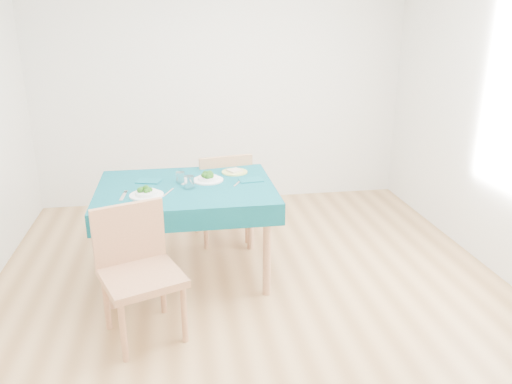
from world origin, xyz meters
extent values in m
cube|color=olive|center=(0.00, 0.00, -0.01)|extent=(4.00, 4.50, 0.02)
cube|color=silver|center=(0.00, 2.25, 1.35)|extent=(4.00, 0.02, 2.70)
cube|color=silver|center=(0.00, -2.25, 1.35)|extent=(4.00, 0.02, 2.70)
cube|color=#074853|center=(-0.46, 0.48, 0.38)|extent=(1.33, 1.01, 0.76)
cube|color=#A6724E|center=(-0.78, -0.29, 0.59)|extent=(0.62, 0.65, 1.17)
cube|color=#A6724E|center=(-0.14, 1.17, 0.59)|extent=(0.55, 0.59, 1.17)
cube|color=silver|center=(-0.92, 0.32, 0.76)|extent=(0.05, 0.20, 0.00)
cube|color=silver|center=(-0.60, 0.34, 0.76)|extent=(0.09, 0.19, 0.00)
cube|color=silver|center=(-0.47, 0.60, 0.76)|extent=(0.06, 0.19, 0.00)
cube|color=silver|center=(-0.06, 0.50, 0.76)|extent=(0.11, 0.20, 0.00)
cube|color=#0A505C|center=(-0.75, 0.64, 0.76)|extent=(0.21, 0.17, 0.01)
cube|color=#0A505C|center=(0.05, 0.54, 0.76)|extent=(0.19, 0.14, 0.01)
cylinder|color=white|center=(-0.50, 0.56, 0.80)|extent=(0.07, 0.07, 0.09)
cylinder|color=white|center=(-0.44, 0.42, 0.81)|extent=(0.08, 0.08, 0.10)
cylinder|color=#C0CC63|center=(-0.05, 0.77, 0.76)|extent=(0.21, 0.21, 0.01)
cube|color=beige|center=(-0.05, 0.77, 0.78)|extent=(0.14, 0.14, 0.02)
camera|label=1|loc=(-0.52, -3.17, 1.97)|focal=35.00mm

